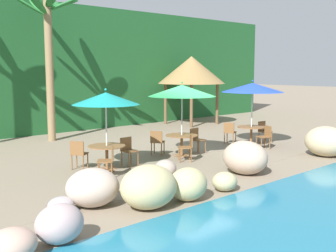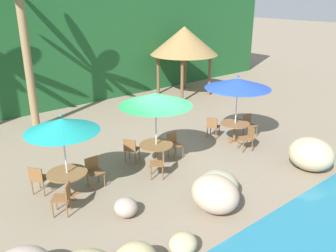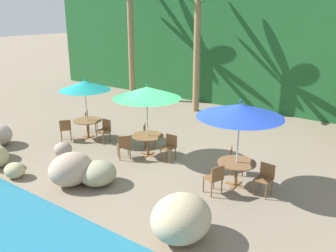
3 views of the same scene
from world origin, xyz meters
name	(u,v)px [view 2 (image 2 of 3)]	position (x,y,z in m)	size (l,w,h in m)	color
ground_plane	(170,161)	(0.00, 0.00, 0.00)	(120.00, 120.00, 0.00)	gray
terrace_deck	(170,161)	(0.00, 0.00, 0.00)	(18.00, 5.20, 0.01)	gray
foliage_backdrop	(52,43)	(0.00, 9.00, 3.00)	(28.00, 2.40, 6.00)	#1E5628
rock_seawall	(185,215)	(-2.11, -3.13, 0.43)	(12.28, 2.92, 1.04)	tan
umbrella_teal	(62,125)	(-3.58, 0.06, 2.12)	(1.96, 1.96, 2.42)	silver
dining_table_teal	(67,177)	(-3.58, 0.06, 0.61)	(1.10, 1.10, 0.74)	brown
chair_teal_seaward	(94,170)	(-2.73, 0.16, 0.51)	(0.42, 0.43, 0.87)	brown
chair_teal_inland	(38,178)	(-4.16, 0.69, 0.51)	(0.59, 0.59, 0.87)	brown
chair_teal_left	(64,196)	(-4.02, -0.67, 0.51)	(0.59, 0.59, 0.87)	brown
umbrella_green	(156,99)	(-0.51, 0.05, 2.25)	(2.30, 2.30, 2.56)	silver
dining_table_green	(156,148)	(-0.51, 0.05, 0.61)	(1.10, 1.10, 0.74)	brown
chair_green_seaward	(174,143)	(0.33, 0.17, 0.51)	(0.43, 0.44, 0.87)	brown
chair_green_inland	(131,149)	(-1.06, 0.71, 0.51)	(0.59, 0.59, 0.87)	brown
chair_green_left	(160,162)	(-0.95, -0.68, 0.51)	(0.59, 0.59, 0.87)	brown
umbrella_blue	(238,83)	(2.99, -0.25, 2.26)	(2.39, 2.39, 2.56)	silver
dining_table_blue	(235,126)	(2.99, -0.25, 0.61)	(1.10, 1.10, 0.74)	brown
chair_blue_seaward	(249,124)	(3.84, -0.23, 0.51)	(0.45, 0.46, 0.87)	brown
chair_blue_inland	(213,126)	(2.57, 0.50, 0.51)	(0.56, 0.55, 0.87)	brown
chair_blue_left	(248,137)	(2.75, -1.07, 0.51)	(0.55, 0.55, 0.87)	brown
palm_tree_second	(23,27)	(-2.25, 6.04, 4.09)	(2.95, 3.03, 5.97)	olive
palapa_hut	(184,41)	(5.97, 6.00, 2.91)	(3.61, 3.61, 3.66)	brown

